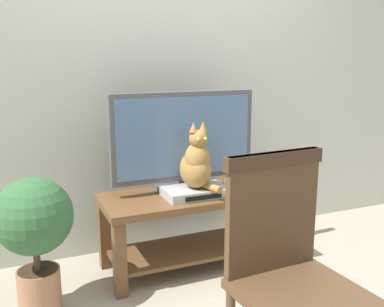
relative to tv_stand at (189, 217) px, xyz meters
The scene contains 8 objects.
back_wall 1.17m from the tv_stand, 97.06° to the left, with size 7.00×0.12×2.80m, color #B7BCB2.
tv_stand is the anchor object (origin of this frame).
tv 0.50m from the tv_stand, 89.98° to the left, with size 0.97×0.20×0.65m.
media_box 0.20m from the tv_stand, 73.77° to the right, with size 0.40×0.25×0.06m.
cat 0.38m from the tv_stand, 75.85° to the right, with size 0.20×0.31×0.42m.
wooden_chair 1.19m from the tv_stand, 92.75° to the right, with size 0.49×0.49×0.99m.
book_stack 0.42m from the tv_stand, ahead, with size 0.20×0.17×0.06m.
potted_plant 0.98m from the tv_stand, 169.66° to the right, with size 0.41×0.41×0.76m.
Camera 1 is at (-1.01, -1.90, 1.37)m, focal length 41.77 mm.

